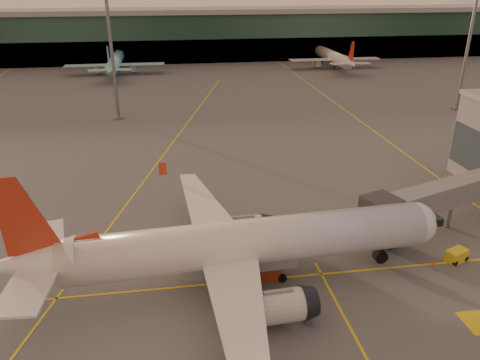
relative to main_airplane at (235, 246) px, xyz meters
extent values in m
plane|color=#4C4F54|center=(3.87, -4.89, -4.22)|extent=(600.00, 600.00, 0.00)
cube|color=yellow|center=(3.87, 0.11, -4.21)|extent=(80.00, 0.25, 0.01)
cube|color=yellow|center=(-6.13, 40.11, -4.21)|extent=(31.30, 115.98, 0.01)
cube|color=yellow|center=(33.87, 65.11, -4.21)|extent=(0.25, 160.00, 0.01)
cube|color=#19382D|center=(3.87, 137.11, 3.78)|extent=(400.00, 18.00, 16.00)
cube|color=gray|center=(3.87, 137.11, 12.58)|extent=(400.00, 20.00, 1.60)
cube|color=black|center=(3.87, 128.61, -0.22)|extent=(400.00, 1.00, 8.00)
cylinder|color=slate|center=(-16.13, 61.11, 8.28)|extent=(0.70, 0.70, 25.00)
cube|color=slate|center=(-16.13, 61.11, -3.97)|extent=(1.60, 1.60, 0.50)
cylinder|color=slate|center=(58.87, 57.11, 8.28)|extent=(0.70, 0.70, 25.00)
cube|color=slate|center=(58.87, 57.11, -3.97)|extent=(1.60, 1.60, 0.50)
cylinder|color=white|center=(1.48, 0.09, 0.24)|extent=(34.90, 6.60, 4.45)
sphere|color=white|center=(18.79, 1.17, 0.24)|extent=(4.36, 4.36, 4.36)
cube|color=black|center=(20.06, 1.25, 0.79)|extent=(2.18, 3.01, 0.78)
cone|color=white|center=(-17.95, -1.12, 0.57)|extent=(7.86, 4.70, 4.23)
cube|color=white|center=(-17.29, -4.89, 0.68)|extent=(4.14, 7.45, 0.22)
cylinder|color=silver|center=(2.74, -6.61, -2.21)|extent=(4.82, 3.18, 2.89)
cylinder|color=black|center=(-0.88, -2.95, -3.22)|extent=(2.10, 1.68, 2.00)
cylinder|color=black|center=(-0.88, -2.95, -2.60)|extent=(0.40, 0.40, 1.22)
cube|color=white|center=(-17.76, 2.71, 0.68)|extent=(4.96, 7.77, 0.22)
cylinder|color=silver|center=(1.90, 6.90, -2.21)|extent=(4.82, 3.18, 2.89)
cylinder|color=black|center=(-1.24, 2.82, -3.22)|extent=(2.10, 1.68, 2.00)
cylinder|color=black|center=(-1.24, 2.82, -2.60)|extent=(0.40, 0.40, 1.22)
cube|color=slate|center=(0.21, 0.01, -1.21)|extent=(11.20, 4.24, 1.78)
cylinder|color=black|center=(15.41, 0.96, -3.22)|extent=(1.46, 0.98, 1.40)
cube|color=slate|center=(26.82, 7.16, 0.54)|extent=(22.97, 10.35, 2.70)
cube|color=#2D3035|center=(16.28, 3.81, 0.54)|extent=(4.35, 4.35, 3.00)
cube|color=#2D3035|center=(17.78, 4.71, -3.02)|extent=(1.60, 2.40, 2.40)
cylinder|color=black|center=(17.78, 3.61, -3.82)|extent=(0.80, 0.40, 0.80)
cylinder|color=black|center=(17.78, 5.81, -3.82)|extent=(0.80, 0.40, 0.80)
cylinder|color=slate|center=(26.82, 7.16, -2.49)|extent=(0.50, 0.50, 3.45)
cube|color=#9D3316|center=(2.98, 0.60, -3.51)|extent=(3.03, 2.29, 1.41)
cube|color=silver|center=(2.70, 0.61, -1.31)|extent=(5.47, 2.42, 2.62)
cylinder|color=black|center=(1.28, -0.50, -3.80)|extent=(0.85, 0.34, 0.84)
cylinder|color=black|center=(4.65, -0.54, -3.80)|extent=(0.85, 0.34, 0.84)
cube|color=yellow|center=(23.69, 0.32, -3.56)|extent=(2.53, 2.06, 1.32)
cylinder|color=black|center=(23.09, -0.52, -3.94)|extent=(0.61, 0.46, 0.55)
cylinder|color=black|center=(24.72, 0.15, -3.94)|extent=(0.61, 0.46, 0.55)
cone|color=#F05D0C|center=(21.08, 0.05, -3.97)|extent=(0.39, 0.39, 0.50)
cube|color=#F05D0C|center=(21.08, 0.05, -4.20)|extent=(0.34, 0.34, 0.03)
cone|color=#F05D0C|center=(-19.13, 1.16, -3.95)|extent=(0.42, 0.42, 0.53)
cube|color=#F05D0C|center=(-19.13, 1.16, -4.20)|extent=(0.36, 0.36, 0.03)
cone|color=#F05D0C|center=(0.06, 18.82, -3.93)|extent=(0.45, 0.45, 0.57)
cube|color=#F05D0C|center=(0.06, 18.82, -4.20)|extent=(0.39, 0.39, 0.03)
camera|label=1|loc=(-5.27, -37.73, 23.36)|focal=35.00mm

